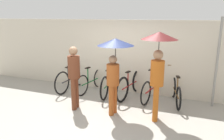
# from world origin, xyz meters

# --- Properties ---
(ground_plane) EXTENTS (30.00, 30.00, 0.00)m
(ground_plane) POSITION_xyz_m (0.00, 0.00, 0.00)
(ground_plane) COLOR #9E998E
(back_wall) EXTENTS (11.46, 0.12, 2.37)m
(back_wall) POSITION_xyz_m (0.00, 2.04, 1.19)
(back_wall) COLOR beige
(back_wall) RESTS_ON ground
(parked_bicycle_0) EXTENTS (0.44, 1.82, 1.00)m
(parked_bicycle_0) POSITION_xyz_m (-1.73, 1.49, 0.40)
(parked_bicycle_0) COLOR black
(parked_bicycle_0) RESTS_ON ground
(parked_bicycle_1) EXTENTS (0.44, 1.69, 1.09)m
(parked_bicycle_1) POSITION_xyz_m (-1.04, 1.60, 0.36)
(parked_bicycle_1) COLOR black
(parked_bicycle_1) RESTS_ON ground
(parked_bicycle_2) EXTENTS (0.44, 1.80, 1.03)m
(parked_bicycle_2) POSITION_xyz_m (-0.35, 1.55, 0.38)
(parked_bicycle_2) COLOR black
(parked_bicycle_2) RESTS_ON ground
(parked_bicycle_3) EXTENTS (0.50, 1.84, 0.97)m
(parked_bicycle_3) POSITION_xyz_m (0.35, 1.59, 0.40)
(parked_bicycle_3) COLOR black
(parked_bicycle_3) RESTS_ON ground
(parked_bicycle_4) EXTENTS (0.48, 1.67, 1.04)m
(parked_bicycle_4) POSITION_xyz_m (1.04, 1.57, 0.38)
(parked_bicycle_4) COLOR black
(parked_bicycle_4) RESTS_ON ground
(parked_bicycle_5) EXTENTS (0.55, 1.59, 1.04)m
(parked_bicycle_5) POSITION_xyz_m (1.73, 1.56, 0.35)
(parked_bicycle_5) COLOR black
(parked_bicycle_5) RESTS_ON ground
(pedestrian_leading) EXTENTS (0.32, 0.32, 1.72)m
(pedestrian_leading) POSITION_xyz_m (-0.80, 0.15, 1.01)
(pedestrian_leading) COLOR brown
(pedestrian_leading) RESTS_ON ground
(pedestrian_center) EXTENTS (0.92, 0.92, 1.96)m
(pedestrian_center) POSITION_xyz_m (0.30, 0.30, 1.51)
(pedestrian_center) COLOR #9E4C1E
(pedestrian_center) RESTS_ON ground
(pedestrian_trailing) EXTENTS (0.86, 0.86, 2.14)m
(pedestrian_trailing) POSITION_xyz_m (1.36, 0.36, 1.60)
(pedestrian_trailing) COLOR #B25619
(pedestrian_trailing) RESTS_ON ground
(awning_pole) EXTENTS (0.07, 0.07, 2.48)m
(awning_pole) POSITION_xyz_m (2.73, 1.71, 1.24)
(awning_pole) COLOR gray
(awning_pole) RESTS_ON ground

